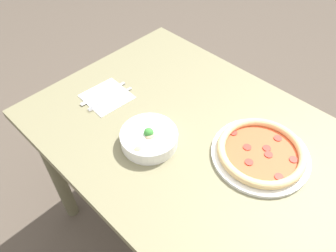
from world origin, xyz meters
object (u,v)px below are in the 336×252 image
object	(u,v)px
pizza	(261,152)
bowl	(149,137)
fork	(111,99)
knife	(105,93)

from	to	relation	value
pizza	bowl	distance (m)	0.36
bowl	fork	xyz separation A→B (m)	(0.25, -0.04, -0.02)
bowl	knife	size ratio (longest dim) A/B	0.97
pizza	knife	size ratio (longest dim) A/B	1.60
pizza	knife	bearing A→B (deg)	15.00
pizza	fork	distance (m)	0.57
bowl	fork	world-z (taller)	bowl
pizza	fork	size ratio (longest dim) A/B	1.64
pizza	bowl	bearing A→B (deg)	35.56
knife	bowl	bearing A→B (deg)	85.54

